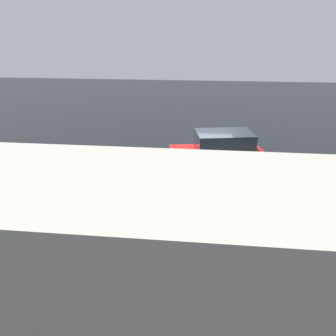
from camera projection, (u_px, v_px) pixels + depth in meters
The scene contains 8 objects.
ground_plane at pixel (203, 177), 14.47m from camera, with size 60.00×60.00×0.00m, color black.
kerb_strip at pixel (201, 230), 10.61m from camera, with size 24.00×3.20×0.04m, color slate.
moving_hatchback at pixel (218, 156), 14.01m from camera, with size 4.15×2.41×2.06m.
fire_hydrant at pixel (114, 190), 12.37m from camera, with size 0.42×0.31×0.80m.
pedestrian at pixel (88, 179), 12.03m from camera, with size 0.32×0.55×1.62m.
metal_railing at pixel (255, 240), 8.87m from camera, with size 10.48×0.04×1.05m.
sign_post at pixel (96, 177), 10.69m from camera, with size 0.07×0.44×2.40m.
puddle_patch at pixel (209, 175), 14.66m from camera, with size 4.29×4.29×0.01m, color black.
Camera 1 is at (0.09, 13.26, 6.00)m, focal length 35.00 mm.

